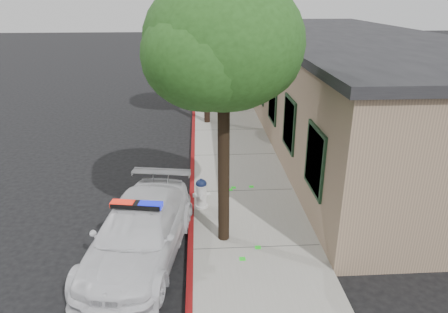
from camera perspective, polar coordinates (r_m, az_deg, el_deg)
ground at (r=9.98m, az=-5.05°, el=-13.57°), size 120.00×120.00×0.00m
sidewalk at (r=12.56m, az=2.55°, el=-5.09°), size 3.20×60.00×0.15m
red_curb at (r=12.50m, az=-4.52°, el=-5.25°), size 0.14×60.00×0.16m
clapboard_building at (r=18.62m, az=16.67°, el=9.73°), size 7.30×20.89×4.24m
police_car at (r=9.67m, az=-11.82°, el=-10.45°), size 2.64×4.90×1.47m
fire_hydrant at (r=11.43m, az=-3.18°, el=-5.15°), size 0.50×0.43×0.86m
street_tree_near at (r=8.65m, az=0.04°, el=14.84°), size 3.41×3.34×6.12m
street_tree_mid at (r=18.43m, az=-2.54°, el=18.96°), size 3.50×3.25×6.20m
street_tree_far at (r=23.55m, az=-2.75°, el=17.24°), size 2.79×2.60×4.93m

